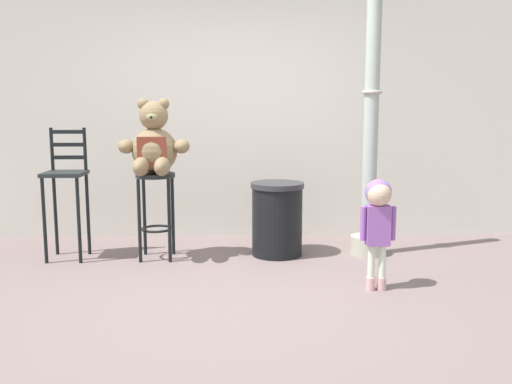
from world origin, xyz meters
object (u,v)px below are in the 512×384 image
(bar_stool_with_teddy, at_px, (156,199))
(child_walking, at_px, (378,210))
(lamppost, at_px, (370,146))
(trash_bin, at_px, (277,219))
(bar_chair_empty, at_px, (66,184))
(teddy_bear, at_px, (154,146))

(bar_stool_with_teddy, height_order, child_walking, child_walking)
(lamppost, bearing_deg, child_walking, -99.33)
(trash_bin, bearing_deg, lamppost, -0.21)
(lamppost, bearing_deg, trash_bin, 179.79)
(trash_bin, bearing_deg, bar_stool_with_teddy, -175.56)
(trash_bin, relative_size, bar_chair_empty, 0.58)
(teddy_bear, bearing_deg, trash_bin, 6.08)
(teddy_bear, height_order, trash_bin, teddy_bear)
(lamppost, bearing_deg, teddy_bear, -176.65)
(bar_stool_with_teddy, xyz_separation_m, bar_chair_empty, (-0.84, 0.04, 0.14))
(child_walking, bearing_deg, trash_bin, -33.58)
(bar_chair_empty, bearing_deg, bar_stool_with_teddy, -2.61)
(teddy_bear, height_order, lamppost, lamppost)
(bar_stool_with_teddy, height_order, trash_bin, bar_stool_with_teddy)
(bar_stool_with_teddy, distance_m, lamppost, 2.09)
(child_walking, distance_m, bar_chair_empty, 2.88)
(child_walking, xyz_separation_m, lamppost, (0.17, 1.06, 0.42))
(teddy_bear, relative_size, trash_bin, 0.97)
(bar_chair_empty, bearing_deg, child_walking, -20.65)
(bar_stool_with_teddy, bearing_deg, teddy_bear, -90.00)
(bar_stool_with_teddy, distance_m, bar_chair_empty, 0.85)
(teddy_bear, bearing_deg, lamppost, 3.35)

